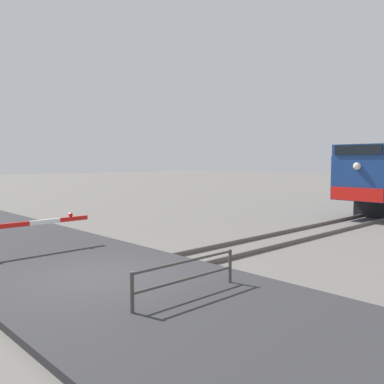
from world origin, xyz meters
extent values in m
plane|color=#605E59|center=(0.00, 0.00, 0.00)|extent=(160.00, 160.00, 0.00)
cube|color=#59544C|center=(-0.72, 0.00, 0.07)|extent=(0.08, 80.00, 0.15)
cube|color=#59544C|center=(0.72, 0.00, 0.07)|extent=(0.08, 80.00, 0.15)
cube|color=#2D2D30|center=(0.00, 0.00, 0.08)|extent=(36.00, 5.79, 0.15)
cube|color=navy|center=(0.00, 15.46, 3.55)|extent=(2.68, 2.54, 0.58)
cube|color=black|center=(0.00, 14.16, 3.55)|extent=(2.32, 0.06, 0.46)
cube|color=red|center=(0.00, 14.15, 1.40)|extent=(2.60, 0.08, 0.64)
sphere|color=#F2EACC|center=(0.00, 14.14, 2.77)|extent=(0.36, 0.36, 0.36)
cube|color=red|center=(-3.98, -0.73, 1.06)|extent=(0.10, 1.01, 0.14)
cube|color=white|center=(-3.98, 0.28, 1.06)|extent=(0.10, 1.01, 0.14)
cube|color=red|center=(-3.98, 1.29, 1.06)|extent=(0.10, 1.01, 0.14)
sphere|color=red|center=(-3.98, 1.20, 1.20)|extent=(0.14, 0.14, 0.14)
cylinder|color=#4C4742|center=(2.57, -0.92, 0.47)|extent=(0.08, 0.08, 0.95)
cylinder|color=#4C4742|center=(2.57, 1.90, 0.47)|extent=(0.08, 0.08, 0.95)
cylinder|color=#4C4742|center=(2.57, 0.49, 0.91)|extent=(0.06, 2.82, 0.06)
cylinder|color=#4C4742|center=(2.57, 0.49, 0.52)|extent=(0.06, 2.82, 0.06)
camera|label=1|loc=(8.87, -5.33, 3.06)|focal=38.33mm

